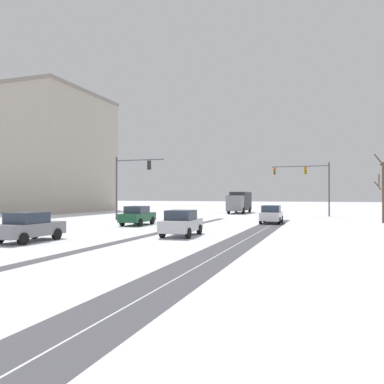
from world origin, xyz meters
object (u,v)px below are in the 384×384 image
Objects in this scene: car_silver_third at (181,223)px; office_building_far_left_block at (16,155)px; car_white_lead at (271,214)px; car_dark_green_second at (137,216)px; car_grey_fourth at (29,227)px; box_truck_delivery at (239,202)px; traffic_signal_far_right at (308,178)px; bare_tree_sidewalk_far at (384,189)px; traffic_signal_near_left at (129,177)px.

car_silver_third is 0.15× the size of office_building_far_left_block.
car_white_lead is 0.99× the size of car_dark_green_second.
car_silver_third and car_grey_fourth have the same top height.
box_truck_delivery is at bearing 110.24° from car_white_lead.
traffic_signal_far_right reaches higher than car_silver_third.
traffic_signal_far_right is 12.39m from bare_tree_sidewalk_far.
car_dark_green_second is at bearing -124.13° from traffic_signal_far_right.
box_truck_delivery reaches higher than car_grey_fourth.
traffic_signal_near_left is 7.55m from car_dark_green_second.
box_truck_delivery reaches higher than car_dark_green_second.
car_white_lead is 13.42m from car_silver_third.
traffic_signal_near_left is 24.33m from bare_tree_sidewalk_far.
traffic_signal_near_left is 1.57× the size of car_grey_fourth.
traffic_signal_far_right is 1.65× the size of car_dark_green_second.
car_dark_green_second is 1.01× the size of car_grey_fourth.
box_truck_delivery is 37.02m from office_building_far_left_block.
bare_tree_sidewalk_far is at bearing 9.29° from traffic_signal_near_left.
traffic_signal_near_left reaches higher than bare_tree_sidewalk_far.
box_truck_delivery is (-6.87, 18.63, 0.82)m from car_white_lead.
office_building_far_left_block reaches higher than car_white_lead.
traffic_signal_far_right is 11.21m from box_truck_delivery.
traffic_signal_far_right reaches higher than box_truck_delivery.
office_building_far_left_block is (-45.57, 0.63, 4.47)m from traffic_signal_far_right.
bare_tree_sidewalk_far is (16.56, -15.07, 1.45)m from box_truck_delivery.
car_grey_fourth is (-10.79, -18.28, 0.00)m from car_white_lead.
car_grey_fourth is at bearing -91.26° from car_dark_green_second.
car_white_lead is 0.65× the size of bare_tree_sidewalk_far.
traffic_signal_far_right is at bearing 124.62° from bare_tree_sidewalk_far.
car_grey_fourth is 0.15× the size of office_building_far_left_block.
traffic_signal_near_left is at bearing 124.53° from car_dark_green_second.
office_building_far_left_block is (-42.86, 14.30, 8.34)m from car_white_lead.
car_dark_green_second is at bearing -31.91° from office_building_far_left_block.
car_silver_third is (-6.59, -26.52, -3.86)m from traffic_signal_far_right.
bare_tree_sidewalk_far is (6.98, -10.11, -1.60)m from traffic_signal_far_right.
car_silver_third is at bearing -46.58° from car_dark_green_second.
traffic_signal_far_right is 27.60m from car_silver_third.
box_truck_delivery is at bearing 95.42° from car_silver_third.
traffic_signal_far_right and traffic_signal_near_left have the same top height.
office_building_far_left_block is at bearing 134.54° from car_grey_fourth.
car_grey_fourth is 37.13m from box_truck_delivery.
traffic_signal_near_left reaches higher than car_white_lead.
car_grey_fourth is at bearing -133.15° from bare_tree_sidewalk_far.
bare_tree_sidewalk_far reaches higher than car_silver_third.
car_grey_fourth is at bearing -96.06° from box_truck_delivery.
office_building_far_left_block is (-52.55, 10.74, 6.07)m from bare_tree_sidewalk_far.
car_white_lead is at bearing 29.04° from car_dark_green_second.
bare_tree_sidewalk_far is at bearing 50.41° from car_silver_third.
car_dark_green_second is at bearing 133.42° from car_silver_third.
traffic_signal_near_left is 18.61m from car_grey_fourth.
bare_tree_sidewalk_far reaches higher than car_grey_fourth.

